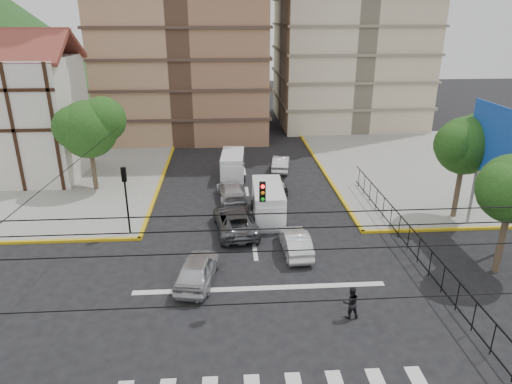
{
  "coord_description": "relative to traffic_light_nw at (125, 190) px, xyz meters",
  "views": [
    {
      "loc": [
        -1.56,
        -18.79,
        13.13
      ],
      "look_at": [
        0.02,
        4.59,
        4.0
      ],
      "focal_mm": 32.0,
      "sensor_mm": 36.0,
      "label": 1
    }
  ],
  "objects": [
    {
      "name": "traffic_light_hanging",
      "position": [
        7.8,
        -9.84,
        2.79
      ],
      "size": [
        18.0,
        9.12,
        0.92
      ],
      "color": "black",
      "rests_on": "ground"
    },
    {
      "name": "car_white_front_right",
      "position": [
        10.16,
        -2.93,
        -2.43
      ],
      "size": [
        1.62,
        4.2,
        1.36
      ],
      "primitive_type": "imported",
      "rotation": [
        0.0,
        0.0,
        3.18
      ],
      "color": "silver",
      "rests_on": "ground"
    },
    {
      "name": "car_grey_mid_left",
      "position": [
        6.71,
        0.16,
        -2.37
      ],
      "size": [
        3.12,
        5.62,
        1.49
      ],
      "primitive_type": "imported",
      "rotation": [
        0.0,
        0.0,
        3.27
      ],
      "color": "#525459",
      "rests_on": "ground"
    },
    {
      "name": "stop_line",
      "position": [
        7.8,
        -6.6,
        -3.11
      ],
      "size": [
        13.0,
        0.4,
        0.01
      ],
      "primitive_type": "cube",
      "color": "silver",
      "rests_on": "ground"
    },
    {
      "name": "sidewalk_ne",
      "position": [
        27.8,
        12.2,
        -3.04
      ],
      "size": [
        26.0,
        26.0,
        0.15
      ],
      "primitive_type": "cube",
      "color": "gray",
      "rests_on": "ground"
    },
    {
      "name": "tree_park_c",
      "position": [
        21.89,
        1.21,
        2.22
      ],
      "size": [
        4.65,
        3.8,
        7.25
      ],
      "color": "#473828",
      "rests_on": "ground"
    },
    {
      "name": "ground",
      "position": [
        7.8,
        -7.8,
        -3.11
      ],
      "size": [
        160.0,
        160.0,
        0.0
      ],
      "primitive_type": "plane",
      "color": "black",
      "rests_on": "ground"
    },
    {
      "name": "park_fence",
      "position": [
        16.8,
        -3.3,
        -3.11
      ],
      "size": [
        0.1,
        22.5,
        1.66
      ],
      "primitive_type": null,
      "color": "black",
      "rests_on": "ground"
    },
    {
      "name": "billboard",
      "position": [
        22.25,
        -1.8,
        2.89
      ],
      "size": [
        0.36,
        6.2,
        8.1
      ],
      "color": "slate",
      "rests_on": "ground"
    },
    {
      "name": "sidewalk_nw",
      "position": [
        -12.2,
        12.2,
        -3.04
      ],
      "size": [
        26.0,
        26.0,
        0.15
      ],
      "primitive_type": "cube",
      "color": "gray",
      "rests_on": "ground"
    },
    {
      "name": "car_silver_front_left",
      "position": [
        4.58,
        -5.76,
        -2.36
      ],
      "size": [
        2.51,
        4.67,
        1.51
      ],
      "primitive_type": "imported",
      "rotation": [
        0.0,
        0.0,
        2.97
      ],
      "color": "silver",
      "rests_on": "ground"
    },
    {
      "name": "tudor_building",
      "position": [
        -11.2,
        12.2,
        2.14
      ],
      "size": [
        10.8,
        8.05,
        12.23
      ],
      "color": "silver",
      "rests_on": "ground"
    },
    {
      "name": "tree_tudor",
      "position": [
        -4.1,
        8.21,
        2.11
      ],
      "size": [
        5.39,
        4.4,
        7.43
      ],
      "color": "#473828",
      "rests_on": "ground"
    },
    {
      "name": "car_white_rear_right",
      "position": [
        11.13,
        12.3,
        -2.44
      ],
      "size": [
        2.11,
        4.27,
        1.35
      ],
      "primitive_type": "imported",
      "rotation": [
        0.0,
        0.0,
        2.97
      ],
      "color": "silver",
      "rests_on": "ground"
    },
    {
      "name": "van_right_lane",
      "position": [
        9.02,
        1.85,
        -2.0
      ],
      "size": [
        2.14,
        5.1,
        2.29
      ],
      "rotation": [
        0.0,
        0.0,
        -0.02
      ],
      "color": "silver",
      "rests_on": "ground"
    },
    {
      "name": "pedestrian_crosswalk",
      "position": [
        11.78,
        -9.28,
        -2.31
      ],
      "size": [
        0.82,
        0.66,
        1.6
      ],
      "primitive_type": "imported",
      "rotation": [
        0.0,
        0.0,
        3.21
      ],
      "color": "black",
      "rests_on": "ground"
    },
    {
      "name": "car_silver_rear_left",
      "position": [
        6.53,
        5.68,
        -2.43
      ],
      "size": [
        2.43,
        4.86,
        1.36
      ],
      "primitive_type": "imported",
      "rotation": [
        0.0,
        0.0,
        3.26
      ],
      "color": "silver",
      "rests_on": "ground"
    },
    {
      "name": "traffic_light_nw",
      "position": [
        0.0,
        0.0,
        0.0
      ],
      "size": [
        0.28,
        0.22,
        4.4
      ],
      "color": "black",
      "rests_on": "ground"
    },
    {
      "name": "car_darkgrey_mid_right",
      "position": [
        10.08,
        7.06,
        -2.45
      ],
      "size": [
        1.71,
        3.95,
        1.33
      ],
      "primitive_type": "imported",
      "rotation": [
        0.0,
        0.0,
        3.18
      ],
      "color": "#262628",
      "rests_on": "ground"
    },
    {
      "name": "van_left_lane",
      "position": [
        6.76,
        10.55,
        -2.08
      ],
      "size": [
        2.15,
        4.81,
        2.12
      ],
      "rotation": [
        0.0,
        0.0,
        -0.07
      ],
      "color": "silver",
      "rests_on": "ground"
    }
  ]
}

